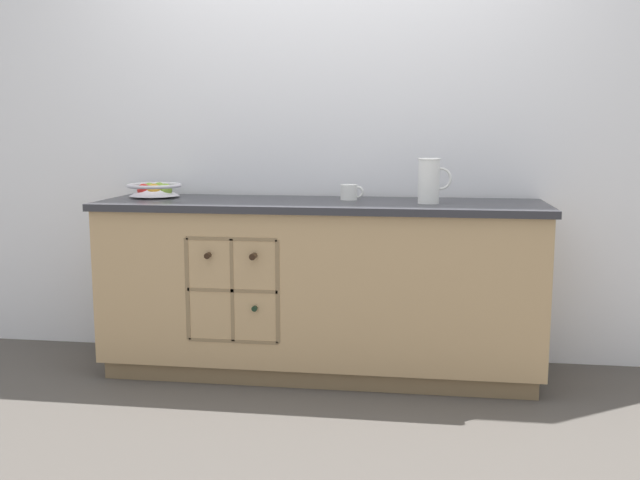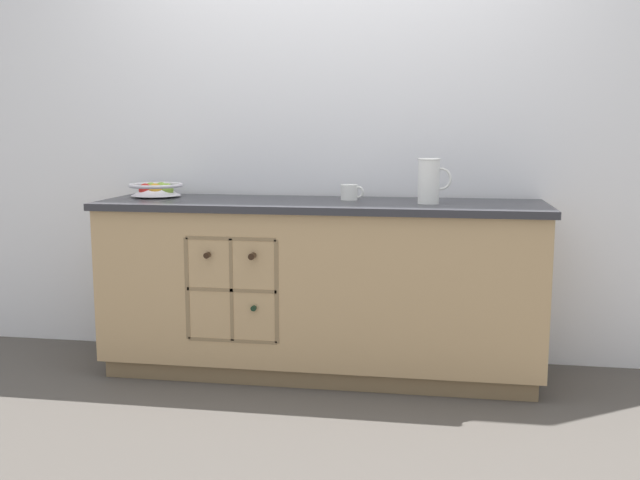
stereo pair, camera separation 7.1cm
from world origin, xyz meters
name	(u,v)px [view 2 (the right image)]	position (x,y,z in m)	size (l,w,h in m)	color
ground_plane	(320,372)	(0.00, 0.00, 0.00)	(14.00, 14.00, 0.00)	#4C4742
back_wall	(331,122)	(0.00, 0.35, 1.27)	(4.57, 0.06, 2.55)	white
kitchen_island	(319,287)	(0.00, 0.00, 0.45)	(2.21, 0.62, 0.88)	olive
fruit_bowl	(156,189)	(-0.89, 0.09, 0.93)	(0.28, 0.28, 0.08)	silver
white_pitcher	(429,180)	(0.54, -0.02, 1.00)	(0.16, 0.11, 0.22)	white
ceramic_mug	(350,192)	(0.14, 0.10, 0.92)	(0.12, 0.09, 0.08)	white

